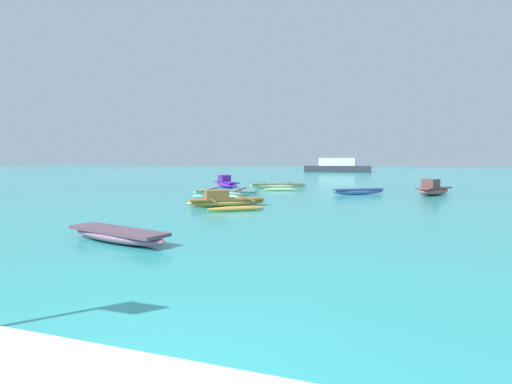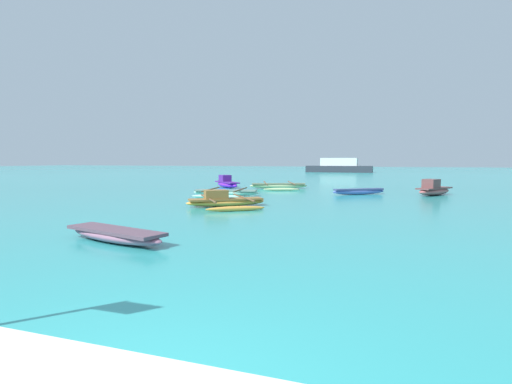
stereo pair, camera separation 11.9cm
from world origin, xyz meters
The scene contains 8 objects.
moored_boat_0 centered at (-5.56, 24.50, 0.20)m, with size 3.95×4.99×0.43m.
moored_boat_1 centered at (0.14, 21.38, 0.19)m, with size 2.95×2.29×0.34m.
moored_boat_2 centered at (-4.26, 5.74, 0.18)m, with size 3.26×1.54×0.32m.
moored_boat_3 centered at (-4.79, 13.46, 0.23)m, with size 4.07×4.38×0.71m.
moored_boat_4 centered at (4.15, 22.26, 0.32)m, with size 2.24×2.84×0.92m.
moored_boat_5 centered at (-9.45, 24.44, 0.31)m, with size 2.96×3.03×0.89m.
moored_boat_6 centered at (-6.80, 18.19, 0.17)m, with size 3.82×3.89×0.38m.
distant_ferry centered at (-6.59, 63.52, 0.94)m, with size 10.52×2.31×2.31m.
Camera 2 is at (2.10, -2.13, 1.97)m, focal length 28.00 mm.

